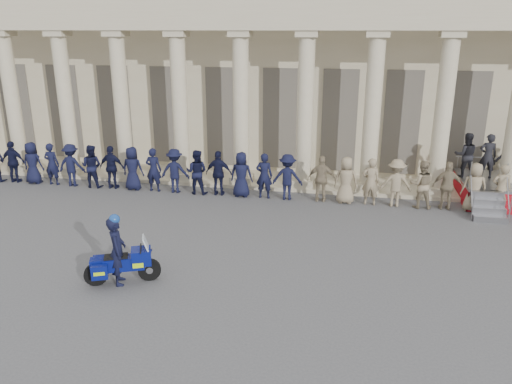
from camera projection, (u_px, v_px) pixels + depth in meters
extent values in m
plane|color=#444447|center=(223.00, 275.00, 13.52)|extent=(90.00, 90.00, 0.00)
cube|color=tan|center=(295.00, 66.00, 26.10)|extent=(40.00, 10.00, 9.00)
cube|color=tan|center=(275.00, 180.00, 21.70)|extent=(40.00, 2.60, 0.15)
cube|color=tan|center=(274.00, 16.00, 18.86)|extent=(35.80, 1.00, 1.00)
cube|color=tan|center=(22.00, 166.00, 23.03)|extent=(0.90, 0.90, 0.30)
cylinder|color=tan|center=(13.00, 102.00, 22.11)|extent=(0.64, 0.64, 5.60)
cube|color=tan|center=(2.00, 33.00, 21.20)|extent=(0.85, 0.85, 0.24)
cube|color=tan|center=(74.00, 169.00, 22.56)|extent=(0.90, 0.90, 0.30)
cylinder|color=tan|center=(66.00, 104.00, 21.64)|extent=(0.64, 0.64, 5.60)
cube|color=tan|center=(58.00, 33.00, 20.73)|extent=(0.85, 0.85, 0.24)
cube|color=tan|center=(127.00, 172.00, 22.08)|extent=(0.90, 0.90, 0.30)
cylinder|color=tan|center=(122.00, 105.00, 21.16)|extent=(0.64, 0.64, 5.60)
cube|color=tan|center=(116.00, 33.00, 20.25)|extent=(0.85, 0.85, 0.24)
cube|color=tan|center=(183.00, 175.00, 21.60)|extent=(0.90, 0.90, 0.30)
cylinder|color=tan|center=(180.00, 107.00, 20.68)|extent=(0.64, 0.64, 5.60)
cube|color=tan|center=(176.00, 33.00, 19.77)|extent=(0.85, 0.85, 0.24)
cube|color=tan|center=(242.00, 179.00, 21.12)|extent=(0.90, 0.90, 0.30)
cylinder|color=tan|center=(241.00, 109.00, 20.20)|extent=(0.64, 0.64, 5.60)
cube|color=tan|center=(240.00, 34.00, 19.29)|extent=(0.85, 0.85, 0.24)
cube|color=tan|center=(303.00, 182.00, 20.64)|extent=(0.90, 0.90, 0.30)
cylinder|color=tan|center=(305.00, 111.00, 19.72)|extent=(0.64, 0.64, 5.60)
cube|color=tan|center=(307.00, 34.00, 18.81)|extent=(0.85, 0.85, 0.24)
cube|color=tan|center=(367.00, 186.00, 20.16)|extent=(0.90, 0.90, 0.30)
cylinder|color=tan|center=(372.00, 113.00, 19.24)|extent=(0.64, 0.64, 5.60)
cube|color=tan|center=(378.00, 34.00, 18.33)|extent=(0.85, 0.85, 0.24)
cube|color=tan|center=(434.00, 190.00, 19.69)|extent=(0.90, 0.90, 0.30)
cylinder|color=tan|center=(443.00, 115.00, 18.77)|extent=(0.64, 0.64, 5.60)
cube|color=tan|center=(452.00, 34.00, 17.86)|extent=(0.85, 0.85, 0.24)
cube|color=tan|center=(505.00, 194.00, 19.21)|extent=(0.90, 0.90, 0.30)
cube|color=black|center=(18.00, 110.00, 24.45)|extent=(1.30, 0.12, 4.20)
cube|color=black|center=(66.00, 112.00, 23.98)|extent=(1.30, 0.12, 4.20)
cube|color=black|center=(116.00, 113.00, 23.50)|extent=(1.30, 0.12, 4.20)
cube|color=black|center=(169.00, 115.00, 23.02)|extent=(1.30, 0.12, 4.20)
cube|color=black|center=(223.00, 117.00, 22.54)|extent=(1.30, 0.12, 4.20)
cube|color=black|center=(280.00, 119.00, 22.06)|extent=(1.30, 0.12, 4.20)
cube|color=black|center=(339.00, 121.00, 21.58)|extent=(1.30, 0.12, 4.20)
cube|color=black|center=(401.00, 123.00, 21.11)|extent=(1.30, 0.12, 4.20)
cube|color=black|center=(466.00, 125.00, 20.63)|extent=(1.30, 0.12, 4.20)
imported|color=black|center=(13.00, 162.00, 21.44)|extent=(1.06, 0.44, 1.80)
imported|color=black|center=(32.00, 163.00, 21.27)|extent=(0.88, 0.57, 1.80)
imported|color=black|center=(52.00, 164.00, 21.10)|extent=(0.66, 0.43, 1.80)
imported|color=black|center=(72.00, 165.00, 20.93)|extent=(1.16, 0.67, 1.80)
imported|color=black|center=(92.00, 166.00, 20.76)|extent=(0.88, 0.68, 1.80)
imported|color=black|center=(112.00, 167.00, 20.59)|extent=(1.06, 0.44, 1.80)
imported|color=black|center=(133.00, 168.00, 20.43)|extent=(0.88, 0.57, 1.80)
imported|color=black|center=(154.00, 170.00, 20.26)|extent=(0.66, 0.43, 1.80)
imported|color=black|center=(175.00, 171.00, 20.09)|extent=(1.16, 0.67, 1.80)
imported|color=black|center=(197.00, 172.00, 19.92)|extent=(0.88, 0.68, 1.80)
imported|color=black|center=(219.00, 173.00, 19.75)|extent=(1.06, 0.44, 1.80)
imported|color=black|center=(241.00, 174.00, 19.59)|extent=(0.88, 0.57, 1.80)
imported|color=black|center=(264.00, 176.00, 19.42)|extent=(0.66, 0.43, 1.80)
imported|color=black|center=(287.00, 177.00, 19.25)|extent=(1.16, 0.67, 1.80)
imported|color=#86775D|center=(322.00, 179.00, 19.01)|extent=(1.06, 0.44, 1.80)
imported|color=#86775D|center=(346.00, 180.00, 18.84)|extent=(0.88, 0.57, 1.80)
imported|color=#86775D|center=(371.00, 182.00, 18.67)|extent=(0.66, 0.43, 1.80)
imported|color=#86775D|center=(396.00, 183.00, 18.50)|extent=(1.16, 0.67, 1.80)
imported|color=#86775D|center=(421.00, 184.00, 18.33)|extent=(0.88, 0.68, 1.80)
imported|color=#86775D|center=(448.00, 186.00, 18.17)|extent=(1.06, 0.44, 1.80)
imported|color=#86775D|center=(474.00, 187.00, 18.00)|extent=(0.88, 0.57, 1.80)
imported|color=#86775D|center=(501.00, 189.00, 17.83)|extent=(0.66, 0.43, 1.80)
cube|color=#9E0C17|center=(460.00, 190.00, 19.46)|extent=(0.04, 3.01, 0.75)
cube|color=gray|center=(490.00, 219.00, 17.20)|extent=(1.10, 0.28, 0.21)
cube|color=gray|center=(489.00, 210.00, 17.39)|extent=(1.10, 0.28, 0.21)
cube|color=gray|center=(488.00, 202.00, 17.59)|extent=(1.10, 0.28, 0.21)
cube|color=gray|center=(487.00, 194.00, 17.78)|extent=(1.10, 0.28, 0.21)
cylinder|color=gray|center=(511.00, 159.00, 20.13)|extent=(4.21, 0.04, 0.04)
imported|color=black|center=(466.00, 155.00, 19.21)|extent=(0.84, 0.65, 1.73)
imported|color=black|center=(488.00, 156.00, 19.07)|extent=(0.63, 0.41, 1.73)
imported|color=black|center=(510.00, 157.00, 18.92)|extent=(1.12, 0.64, 1.73)
cylinder|color=black|center=(149.00, 270.00, 13.16)|extent=(0.60, 0.35, 0.60)
cylinder|color=black|center=(96.00, 275.00, 12.89)|extent=(0.60, 0.35, 0.60)
cube|color=navy|center=(124.00, 263.00, 12.95)|extent=(1.11, 0.76, 0.34)
cube|color=navy|center=(141.00, 256.00, 12.99)|extent=(0.64, 0.63, 0.41)
cube|color=silver|center=(142.00, 263.00, 13.06)|extent=(0.29, 0.33, 0.11)
cube|color=#B2BFCC|center=(147.00, 245.00, 12.93)|extent=(0.34, 0.46, 0.49)
cube|color=black|center=(116.00, 257.00, 12.86)|extent=(0.66, 0.51, 0.09)
cube|color=navy|center=(96.00, 263.00, 12.80)|extent=(0.41, 0.41, 0.20)
cube|color=navy|center=(100.00, 272.00, 12.59)|extent=(0.45, 0.34, 0.36)
cube|color=#B1E00B|center=(100.00, 272.00, 12.59)|extent=(0.34, 0.31, 0.09)
cube|color=navy|center=(102.00, 262.00, 13.13)|extent=(0.45, 0.34, 0.36)
cube|color=#B1E00B|center=(102.00, 262.00, 13.13)|extent=(0.34, 0.31, 0.09)
cylinder|color=silver|center=(107.00, 271.00, 13.16)|extent=(0.54, 0.30, 0.09)
cylinder|color=black|center=(141.00, 249.00, 12.93)|extent=(0.28, 0.60, 0.03)
imported|color=black|center=(117.00, 251.00, 12.81)|extent=(0.66, 0.79, 1.83)
sphere|color=navy|center=(114.00, 219.00, 12.54)|extent=(0.28, 0.28, 0.28)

